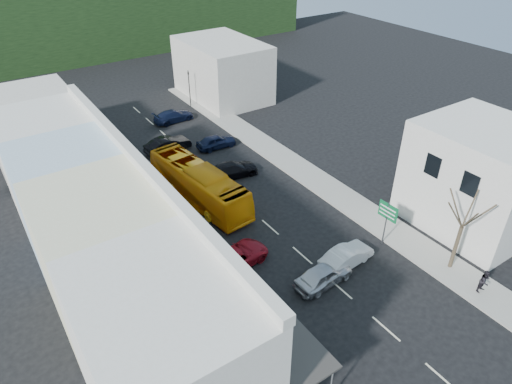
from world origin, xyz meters
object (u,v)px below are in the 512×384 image
object	(u,v)px
pedestrian_left	(173,263)
traffic_signal	(189,89)
car_silver	(323,275)
bus	(199,184)
pedestrian_right	(485,281)
direction_sign	(386,224)
street_tree	(462,227)
car_red	(236,256)
car_white	(346,257)

from	to	relation	value
pedestrian_left	traffic_signal	size ratio (longest dim) A/B	0.38
car_silver	traffic_signal	bearing A→B (deg)	-15.11
bus	car_silver	distance (m)	13.65
pedestrian_left	pedestrian_right	distance (m)	20.36
car_silver	pedestrian_right	size ratio (longest dim) A/B	2.59
car_silver	traffic_signal	size ratio (longest dim) A/B	0.98
bus	pedestrian_right	world-z (taller)	bus
direction_sign	bus	bearing A→B (deg)	121.18
pedestrian_right	street_tree	bearing A→B (deg)	85.65
pedestrian_right	bus	bearing A→B (deg)	118.52
car_red	street_tree	distance (m)	15.10
pedestrian_left	direction_sign	bearing A→B (deg)	-117.07
street_tree	car_silver	bearing A→B (deg)	155.56
street_tree	bus	bearing A→B (deg)	121.13
street_tree	traffic_signal	xyz separation A→B (m)	(-1.67, 36.14, -1.33)
car_silver	traffic_signal	world-z (taller)	traffic_signal
pedestrian_right	direction_sign	world-z (taller)	direction_sign
bus	pedestrian_right	xyz separation A→B (m)	(10.14, -19.87, -0.55)
car_white	pedestrian_right	distance (m)	8.85
pedestrian_left	pedestrian_right	xyz separation A→B (m)	(15.91, -12.71, 0.00)
bus	car_silver	world-z (taller)	bus
street_tree	pedestrian_right	bearing A→B (deg)	-95.82
car_white	car_red	bearing A→B (deg)	50.94
car_white	car_silver	bearing A→B (deg)	96.63
car_white	street_tree	bearing A→B (deg)	-131.74
pedestrian_left	car_silver	bearing A→B (deg)	-134.47
pedestrian_right	direction_sign	size ratio (longest dim) A/B	0.47
car_silver	pedestrian_right	bearing A→B (deg)	-132.05
bus	car_white	size ratio (longest dim) A/B	2.64
car_silver	car_white	xyz separation A→B (m)	(2.54, 0.52, 0.00)
pedestrian_left	pedestrian_right	bearing A→B (deg)	-134.40
car_silver	pedestrian_right	world-z (taller)	pedestrian_right
pedestrian_right	street_tree	xyz separation A→B (m)	(0.27, 2.63, 2.57)
car_white	pedestrian_right	world-z (taller)	pedestrian_right
bus	street_tree	size ratio (longest dim) A/B	1.62
car_silver	direction_sign	xyz separation A→B (m)	(6.44, 0.73, 1.11)
pedestrian_right	direction_sign	xyz separation A→B (m)	(-1.61, 7.13, 0.81)
car_silver	street_tree	distance (m)	9.57
car_white	direction_sign	size ratio (longest dim) A/B	1.22
street_tree	traffic_signal	distance (m)	36.20
car_silver	car_white	size ratio (longest dim) A/B	1.00
bus	pedestrian_left	bearing A→B (deg)	-135.11
car_white	traffic_signal	bearing A→B (deg)	-12.35
direction_sign	traffic_signal	distance (m)	31.64
car_silver	street_tree	bearing A→B (deg)	-117.95
bus	car_silver	bearing A→B (deg)	-87.42
car_red	street_tree	world-z (taller)	street_tree
bus	pedestrian_right	bearing A→B (deg)	-69.26
car_red	traffic_signal	world-z (taller)	traffic_signal
car_white	pedestrian_left	world-z (taller)	pedestrian_left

